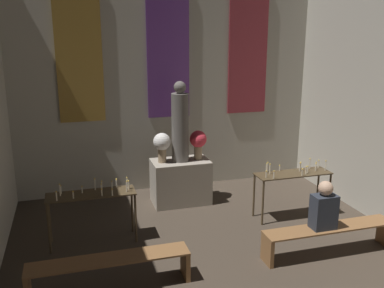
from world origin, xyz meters
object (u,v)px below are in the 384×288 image
(statue, at_px, (180,125))
(candle_rack_right, at_px, (293,178))
(altar, at_px, (181,182))
(pew_back_left, at_px, (110,266))
(pew_back_right, at_px, (329,234))
(person_seated, at_px, (324,207))
(candle_rack_left, at_px, (92,200))
(flower_vase_left, at_px, (162,144))
(flower_vase_right, at_px, (198,141))

(statue, distance_m, candle_rack_right, 2.30)
(altar, distance_m, pew_back_left, 3.06)
(pew_back_right, bearing_deg, person_seated, 180.00)
(candle_rack_left, relative_size, pew_back_right, 0.65)
(pew_back_left, bearing_deg, flower_vase_left, 63.68)
(statue, bearing_deg, pew_back_left, -122.34)
(altar, distance_m, statue, 1.14)
(flower_vase_right, height_order, pew_back_left, flower_vase_right)
(flower_vase_right, height_order, candle_rack_left, flower_vase_right)
(flower_vase_left, xyz_separation_m, pew_back_left, (-1.28, -2.59, -0.89))
(flower_vase_left, relative_size, candle_rack_left, 0.42)
(statue, distance_m, flower_vase_left, 0.50)
(flower_vase_left, distance_m, person_seated, 3.22)
(altar, xyz_separation_m, candle_rack_left, (-1.76, -1.20, 0.30))
(altar, xyz_separation_m, pew_back_right, (1.64, -2.59, -0.10))
(altar, relative_size, pew_back_right, 0.53)
(altar, height_order, flower_vase_left, flower_vase_left)
(person_seated, bearing_deg, statue, 120.22)
(flower_vase_right, xyz_separation_m, pew_back_right, (1.28, -2.59, -0.89))
(candle_rack_left, distance_m, candle_rack_right, 3.52)
(altar, distance_m, pew_back_right, 3.06)
(pew_back_left, height_order, pew_back_right, same)
(flower_vase_right, xyz_separation_m, candle_rack_right, (1.41, -1.20, -0.49))
(altar, relative_size, statue, 0.72)
(pew_back_left, relative_size, pew_back_right, 1.00)
(statue, xyz_separation_m, pew_back_right, (1.64, -2.59, -1.24))
(statue, relative_size, person_seated, 2.08)
(flower_vase_right, height_order, person_seated, flower_vase_right)
(statue, bearing_deg, altar, -90.00)
(pew_back_left, bearing_deg, altar, 57.66)
(flower_vase_right, relative_size, pew_back_right, 0.27)
(statue, height_order, pew_back_left, statue)
(flower_vase_left, relative_size, pew_back_left, 0.27)
(pew_back_left, relative_size, person_seated, 2.84)
(candle_rack_left, bearing_deg, pew_back_right, -22.19)
(statue, distance_m, flower_vase_right, 0.50)
(statue, relative_size, candle_rack_right, 1.12)
(altar, xyz_separation_m, flower_vase_right, (0.36, 0.00, 0.79))
(statue, xyz_separation_m, person_seated, (1.51, -2.59, -0.80))
(altar, bearing_deg, flower_vase_right, 0.00)
(flower_vase_left, xyz_separation_m, candle_rack_right, (2.13, -1.20, -0.49))
(flower_vase_left, bearing_deg, statue, 0.00)
(statue, height_order, flower_vase_left, statue)
(altar, height_order, candle_rack_right, candle_rack_right)
(candle_rack_left, xyz_separation_m, candle_rack_right, (3.52, 0.00, 0.00))
(statue, height_order, candle_rack_right, statue)
(flower_vase_left, distance_m, pew_back_left, 3.02)
(pew_back_left, bearing_deg, candle_rack_left, 94.90)
(altar, relative_size, flower_vase_left, 1.94)
(statue, relative_size, flower_vase_right, 2.69)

